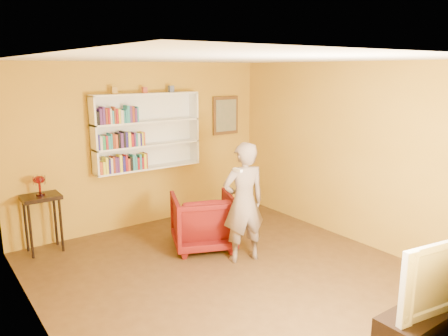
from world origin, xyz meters
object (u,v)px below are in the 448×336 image
(bookshelf, at_px, (146,131))
(armchair, at_px, (203,221))
(tv_cabinet, at_px, (431,327))
(console_table, at_px, (41,205))
(ruby_lustre, at_px, (39,182))
(television, at_px, (438,271))
(person, at_px, (244,202))

(bookshelf, relative_size, armchair, 2.02)
(armchair, bearing_deg, tv_cabinet, 119.66)
(bookshelf, height_order, console_table, bookshelf)
(ruby_lustre, distance_m, television, 5.08)
(console_table, relative_size, television, 0.71)
(ruby_lustre, bearing_deg, bookshelf, 5.26)
(bookshelf, distance_m, tv_cabinet, 4.89)
(console_table, height_order, ruby_lustre, ruby_lustre)
(armchair, distance_m, person, 0.84)
(ruby_lustre, relative_size, person, 0.17)
(console_table, xyz_separation_m, tv_cabinet, (2.35, -4.50, -0.47))
(armchair, relative_size, tv_cabinet, 0.69)
(tv_cabinet, bearing_deg, television, 0.00)
(ruby_lustre, relative_size, armchair, 0.31)
(ruby_lustre, bearing_deg, armchair, -31.88)
(bookshelf, height_order, television, bookshelf)
(person, relative_size, television, 1.40)
(tv_cabinet, relative_size, television, 1.10)
(console_table, distance_m, ruby_lustre, 0.35)
(armchair, height_order, tv_cabinet, armchair)
(tv_cabinet, bearing_deg, console_table, 117.58)
(bookshelf, bearing_deg, ruby_lustre, -174.74)
(tv_cabinet, bearing_deg, ruby_lustre, 117.58)
(armchair, distance_m, television, 3.34)
(bookshelf, xyz_separation_m, console_table, (-1.73, -0.16, -0.90))
(console_table, xyz_separation_m, television, (2.35, -4.50, 0.11))
(person, distance_m, tv_cabinet, 2.67)
(ruby_lustre, height_order, armchair, ruby_lustre)
(console_table, height_order, armchair, console_table)
(ruby_lustre, height_order, tv_cabinet, ruby_lustre)
(tv_cabinet, bearing_deg, armchair, 96.98)
(bookshelf, relative_size, ruby_lustre, 6.41)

